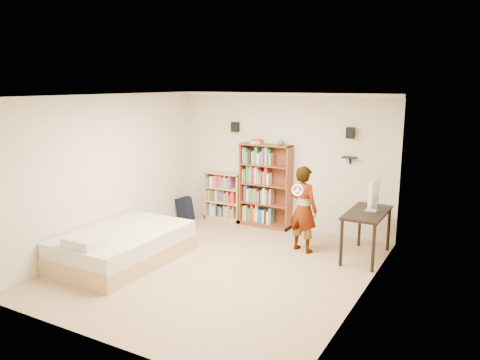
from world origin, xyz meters
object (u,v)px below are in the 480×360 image
object	(u,v)px
computer_desk	(366,235)
person	(303,209)
low_bookshelf	(224,196)
daybed	(123,242)
tall_bookshelf	(266,186)

from	to	relation	value
computer_desk	person	distance (m)	1.12
low_bookshelf	daybed	distance (m)	2.87
computer_desk	daybed	xyz separation A→B (m)	(-3.45, -2.08, -0.08)
tall_bookshelf	computer_desk	distance (m)	2.42
low_bookshelf	daybed	xyz separation A→B (m)	(-0.22, -2.86, -0.19)
tall_bookshelf	low_bookshelf	distance (m)	1.04
tall_bookshelf	computer_desk	xyz separation A→B (m)	(2.24, -0.78, -0.44)
daybed	person	xyz separation A→B (m)	(2.40, 1.88, 0.43)
tall_bookshelf	person	world-z (taller)	tall_bookshelf
person	daybed	bearing A→B (deg)	53.58
daybed	person	size ratio (longest dim) A/B	1.45
tall_bookshelf	daybed	bearing A→B (deg)	-112.91
daybed	person	distance (m)	3.08
low_bookshelf	person	bearing A→B (deg)	-24.02
computer_desk	daybed	size ratio (longest dim) A/B	0.54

